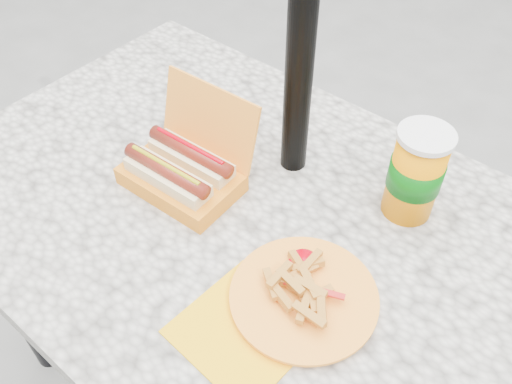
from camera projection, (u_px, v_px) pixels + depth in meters
The scene contains 4 objects.
picnic_table at pixel (241, 245), 1.07m from camera, with size 1.20×0.80×0.75m.
hotdog_box at pixel (183, 170), 1.01m from camera, with size 0.22×0.19×0.17m.
fries_plate at pixel (299, 297), 0.85m from camera, with size 0.25×0.31×0.05m.
soda_cup at pixel (416, 174), 0.93m from camera, with size 0.10×0.10×0.18m.
Camera 1 is at (0.45, -0.49, 1.49)m, focal length 38.00 mm.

